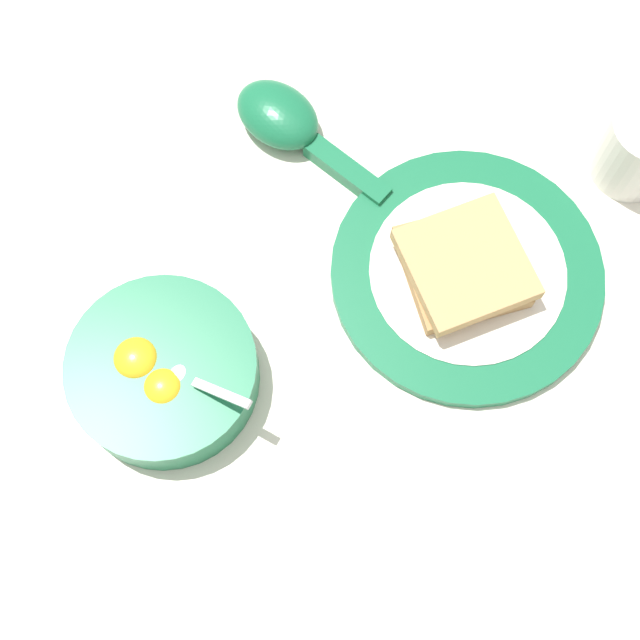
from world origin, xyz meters
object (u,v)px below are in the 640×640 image
(toast_sandwich, at_px, (464,265))
(soup_spoon, at_px, (286,122))
(toast_plate, at_px, (467,274))
(egg_bowl, at_px, (163,372))

(toast_sandwich, relative_size, soup_spoon, 0.83)
(toast_plate, bearing_deg, egg_bowl, -36.55)
(egg_bowl, relative_size, toast_plate, 0.69)
(toast_plate, xyz_separation_m, toast_sandwich, (0.00, -0.00, 0.02))
(egg_bowl, bearing_deg, toast_sandwich, 143.69)
(egg_bowl, relative_size, soup_spoon, 0.97)
(egg_bowl, height_order, soup_spoon, egg_bowl)
(toast_plate, height_order, soup_spoon, soup_spoon)
(egg_bowl, xyz_separation_m, toast_plate, (-0.21, 0.15, -0.02))
(egg_bowl, xyz_separation_m, toast_sandwich, (-0.20, 0.15, 0.00))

